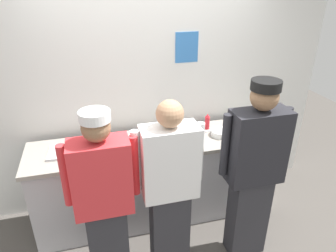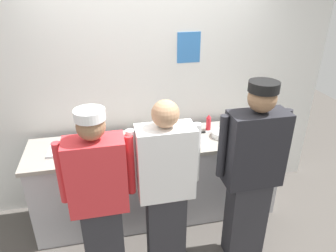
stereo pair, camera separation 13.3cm
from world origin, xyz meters
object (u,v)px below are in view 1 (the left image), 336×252
at_px(deli_cup, 240,134).
at_px(chef_center, 170,186).
at_px(plate_stack_front, 221,133).
at_px(squeeze_bottle_secondary, 104,145).
at_px(chef_far_right, 254,169).
at_px(mixing_bowl_steel, 176,137).
at_px(ramekin_orange_sauce, 245,127).
at_px(chef_near_left, 104,199).
at_px(chefs_knife, 206,131).
at_px(squeeze_bottle_primary, 207,122).
at_px(ramekin_red_sauce, 182,129).
at_px(plate_stack_rear, 131,143).
at_px(sheet_tray, 74,151).

bearing_deg(deli_cup, chef_center, -149.71).
distance_m(plate_stack_front, squeeze_bottle_secondary, 1.23).
xyz_separation_m(chef_center, chef_far_right, (0.76, -0.04, 0.07)).
bearing_deg(mixing_bowl_steel, ramekin_orange_sauce, 5.98).
distance_m(chef_near_left, chefs_knife, 1.41).
xyz_separation_m(chef_far_right, ramekin_orange_sauce, (0.30, 0.75, 0.02)).
xyz_separation_m(chef_center, squeeze_bottle_primary, (0.65, 0.82, 0.15)).
bearing_deg(ramekin_red_sauce, ramekin_orange_sauce, -11.60).
relative_size(plate_stack_rear, mixing_bowl_steel, 0.79).
xyz_separation_m(ramekin_red_sauce, deli_cup, (0.53, -0.32, 0.03)).
distance_m(chef_far_right, sheet_tray, 1.69).
xyz_separation_m(chef_near_left, plate_stack_rear, (0.33, 0.70, 0.09)).
relative_size(mixing_bowl_steel, squeeze_bottle_primary, 1.76).
bearing_deg(plate_stack_rear, chefs_knife, 5.64).
distance_m(sheet_tray, squeeze_bottle_primary, 1.43).
bearing_deg(ramekin_orange_sauce, deli_cup, -131.88).
bearing_deg(chefs_knife, sheet_tray, -176.89).
bearing_deg(ramekin_red_sauce, squeeze_bottle_secondary, -160.89).
bearing_deg(chef_center, squeeze_bottle_primary, 51.48).
xyz_separation_m(plate_stack_front, squeeze_bottle_secondary, (-1.23, -0.09, 0.07)).
relative_size(mixing_bowl_steel, ramekin_red_sauce, 2.90).
relative_size(ramekin_orange_sauce, chefs_knife, 0.30).
bearing_deg(deli_cup, mixing_bowl_steel, 172.43).
height_order(ramekin_red_sauce, chefs_knife, ramekin_red_sauce).
height_order(chef_center, ramekin_orange_sauce, chef_center).
relative_size(chef_near_left, sheet_tray, 3.38).
height_order(squeeze_bottle_secondary, ramekin_red_sauce, squeeze_bottle_secondary).
distance_m(squeeze_bottle_secondary, ramekin_orange_sauce, 1.56).
height_order(plate_stack_front, ramekin_orange_sauce, plate_stack_front).
bearing_deg(plate_stack_front, deli_cup, -33.31).
xyz_separation_m(chef_far_right, chefs_knife, (-0.13, 0.80, 0.00)).
xyz_separation_m(chef_center, plate_stack_front, (0.74, 0.63, 0.10)).
bearing_deg(plate_stack_front, squeeze_bottle_primary, 114.35).
distance_m(mixing_bowl_steel, chefs_knife, 0.42).
relative_size(plate_stack_front, plate_stack_rear, 0.86).
bearing_deg(sheet_tray, plate_stack_front, -1.77).
xyz_separation_m(mixing_bowl_steel, sheet_tray, (-1.00, 0.06, -0.05)).
bearing_deg(chef_far_right, chef_center, 176.72).
height_order(plate_stack_front, deli_cup, deli_cup).
distance_m(mixing_bowl_steel, squeeze_bottle_secondary, 0.72).
relative_size(squeeze_bottle_primary, ramekin_red_sauce, 1.65).
height_order(mixing_bowl_steel, chefs_knife, mixing_bowl_steel).
relative_size(chef_center, mixing_bowl_steel, 5.26).
relative_size(chef_center, squeeze_bottle_secondary, 7.70).
relative_size(chef_center, squeeze_bottle_primary, 9.23).
bearing_deg(sheet_tray, chefs_knife, 3.11).
distance_m(mixing_bowl_steel, squeeze_bottle_primary, 0.47).
bearing_deg(ramekin_orange_sauce, squeeze_bottle_secondary, -174.22).
bearing_deg(chef_center, mixing_bowl_steel, 69.48).
height_order(chef_near_left, chef_center, chef_center).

